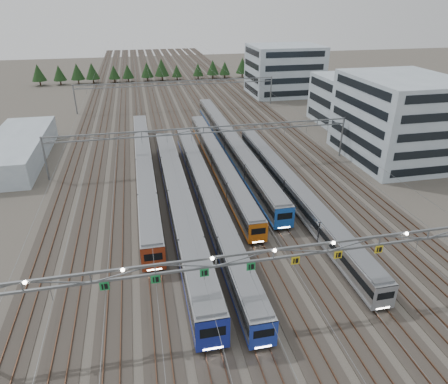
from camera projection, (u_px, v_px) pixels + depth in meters
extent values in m
plane|color=#47423A|center=(270.00, 312.00, 41.29)|extent=(400.00, 400.00, 0.00)
cube|color=#2D2823|center=(173.00, 97.00, 128.90)|extent=(54.00, 260.00, 0.08)
cube|color=brown|center=(91.00, 100.00, 124.00)|extent=(0.08, 260.00, 0.16)
cube|color=brown|center=(249.00, 93.00, 133.69)|extent=(0.08, 260.00, 0.16)
cube|color=brown|center=(171.00, 97.00, 128.71)|extent=(0.08, 260.00, 0.16)
cube|color=brown|center=(175.00, 96.00, 128.98)|extent=(0.08, 260.00, 0.16)
cube|color=black|center=(145.00, 176.00, 71.47)|extent=(2.38, 55.52, 0.36)
cube|color=#9DA0A5|center=(144.00, 167.00, 70.70)|extent=(2.80, 56.65, 3.15)
cube|color=black|center=(144.00, 165.00, 70.53)|extent=(2.86, 56.37, 0.95)
cube|color=maroon|center=(145.00, 174.00, 71.29)|extent=(2.85, 56.37, 0.35)
cube|color=slate|center=(144.00, 158.00, 69.96)|extent=(2.52, 55.52, 0.25)
cube|color=maroon|center=(154.00, 260.00, 45.92)|extent=(2.82, 0.12, 3.15)
cube|color=black|center=(153.00, 257.00, 45.73)|extent=(2.10, 0.10, 0.95)
cube|color=white|center=(154.00, 269.00, 46.48)|extent=(1.68, 0.06, 0.15)
cube|color=black|center=(180.00, 212.00, 59.63)|extent=(2.66, 52.41, 0.40)
cube|color=#9DA0A5|center=(179.00, 200.00, 58.77)|extent=(3.13, 53.48, 3.52)
cube|color=black|center=(179.00, 198.00, 58.58)|extent=(3.19, 53.21, 1.06)
cube|color=#19289A|center=(179.00, 209.00, 59.42)|extent=(3.18, 53.21, 0.39)
cube|color=slate|center=(178.00, 189.00, 57.94)|extent=(2.82, 52.41, 0.28)
cube|color=#19289A|center=(213.00, 335.00, 35.38)|extent=(3.15, 0.12, 3.52)
cube|color=black|center=(213.00, 332.00, 35.17)|extent=(2.35, 0.10, 1.06)
cube|color=white|center=(213.00, 348.00, 36.01)|extent=(1.88, 0.06, 0.17)
cube|color=black|center=(207.00, 203.00, 62.13)|extent=(2.24, 57.44, 0.34)
cube|color=#9DA0A5|center=(207.00, 194.00, 61.40)|extent=(2.63, 58.61, 2.96)
cube|color=black|center=(207.00, 192.00, 61.24)|extent=(2.69, 58.32, 0.89)
cube|color=#213BB3|center=(207.00, 201.00, 61.95)|extent=(2.68, 58.32, 0.33)
cube|color=slate|center=(207.00, 185.00, 60.70)|extent=(2.37, 57.44, 0.24)
cube|color=#213BB3|center=(264.00, 336.00, 35.76)|extent=(2.65, 0.12, 2.96)
cube|color=black|center=(264.00, 333.00, 35.58)|extent=(1.97, 0.10, 0.89)
cube|color=white|center=(263.00, 347.00, 36.28)|extent=(1.58, 0.06, 0.14)
cube|color=black|center=(219.00, 169.00, 74.40)|extent=(2.18, 50.23, 0.33)
cube|color=#9DA0A5|center=(218.00, 161.00, 73.69)|extent=(2.56, 51.25, 2.88)
cube|color=black|center=(218.00, 159.00, 73.54)|extent=(2.62, 51.00, 0.87)
cube|color=#CA5F11|center=(219.00, 167.00, 74.23)|extent=(2.61, 51.00, 0.32)
cube|color=slate|center=(218.00, 153.00, 73.01)|extent=(2.31, 50.23, 0.23)
cube|color=#CA5F11|center=(258.00, 233.00, 51.28)|extent=(2.58, 0.12, 2.88)
cube|color=black|center=(258.00, 231.00, 51.10)|extent=(1.92, 0.10, 0.87)
cube|color=white|center=(258.00, 242.00, 51.78)|extent=(1.54, 0.06, 0.14)
cube|color=black|center=(231.00, 151.00, 83.06)|extent=(2.42, 62.64, 0.37)
cube|color=#9DA0A5|center=(231.00, 143.00, 82.28)|extent=(2.85, 63.92, 3.20)
cube|color=black|center=(231.00, 141.00, 82.11)|extent=(2.91, 63.60, 0.97)
cube|color=blue|center=(231.00, 149.00, 82.87)|extent=(2.90, 63.60, 0.36)
cube|color=slate|center=(231.00, 135.00, 81.52)|extent=(2.56, 62.64, 0.25)
cube|color=blue|center=(285.00, 218.00, 54.31)|extent=(2.87, 0.12, 3.20)
cube|color=black|center=(285.00, 216.00, 54.12)|extent=(2.14, 0.10, 0.97)
cube|color=white|center=(284.00, 227.00, 54.88)|extent=(1.71, 0.06, 0.15)
cube|color=black|center=(291.00, 197.00, 64.00)|extent=(2.18, 51.52, 0.33)
cube|color=#9DA0A5|center=(291.00, 188.00, 63.30)|extent=(2.56, 52.58, 2.88)
cube|color=black|center=(292.00, 186.00, 63.14)|extent=(2.62, 52.31, 0.87)
cube|color=gray|center=(291.00, 195.00, 63.83)|extent=(2.61, 52.31, 0.32)
cube|color=slate|center=(292.00, 179.00, 62.62)|extent=(2.30, 51.52, 0.23)
cube|color=gray|center=(385.00, 298.00, 40.30)|extent=(2.58, 0.12, 2.88)
cube|color=black|center=(386.00, 296.00, 40.13)|extent=(1.92, 0.10, 0.87)
cube|color=white|center=(383.00, 308.00, 40.81)|extent=(1.54, 0.06, 0.14)
cube|color=slate|center=(274.00, 250.00, 37.83)|extent=(56.00, 0.22, 0.22)
cube|color=slate|center=(273.00, 258.00, 38.28)|extent=(56.00, 0.22, 0.22)
cube|color=#1B8741|center=(104.00, 286.00, 35.39)|extent=(0.85, 0.06, 0.85)
cube|color=#1B8741|center=(156.00, 279.00, 36.25)|extent=(0.85, 0.06, 0.85)
cube|color=#1B8741|center=(204.00, 273.00, 37.11)|extent=(0.85, 0.06, 0.85)
cube|color=#1B8741|center=(251.00, 267.00, 37.96)|extent=(0.85, 0.06, 0.85)
cube|color=yellow|center=(295.00, 261.00, 38.82)|extent=(0.85, 0.06, 0.85)
cube|color=yellow|center=(338.00, 255.00, 39.68)|extent=(0.85, 0.06, 0.85)
cube|color=yellow|center=(379.00, 249.00, 40.53)|extent=(0.85, 0.06, 0.85)
cylinder|color=slate|center=(45.00, 159.00, 69.24)|extent=(0.36, 0.36, 8.00)
cylinder|color=slate|center=(342.00, 137.00, 79.90)|extent=(0.36, 0.36, 8.00)
cube|color=slate|center=(204.00, 128.00, 72.89)|extent=(56.00, 0.22, 0.22)
cube|color=slate|center=(204.00, 133.00, 73.33)|extent=(56.00, 0.22, 0.22)
cylinder|color=slate|center=(75.00, 100.00, 108.67)|extent=(0.36, 0.36, 8.00)
cylinder|color=slate|center=(271.00, 90.00, 119.33)|extent=(0.36, 0.36, 8.00)
cube|color=slate|center=(177.00, 81.00, 112.32)|extent=(56.00, 0.22, 0.22)
cube|color=slate|center=(177.00, 85.00, 112.76)|extent=(56.00, 0.22, 0.22)
cube|color=#97A7B4|center=(399.00, 119.00, 77.18)|extent=(18.00, 22.00, 16.02)
cube|color=#97A7B4|center=(347.00, 100.00, 100.10)|extent=(14.00, 16.00, 11.76)
cube|color=#97A7B4|center=(284.00, 70.00, 129.55)|extent=(22.00, 18.00, 15.39)
cube|color=#97A7B4|center=(18.00, 149.00, 78.44)|extent=(10.00, 30.00, 4.66)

